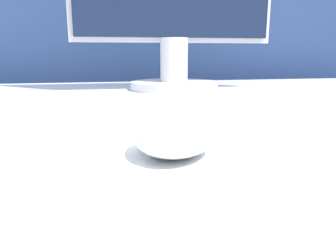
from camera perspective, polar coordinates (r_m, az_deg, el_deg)
The scene contains 3 objects.
partition_panel at distance 1.23m, azimuth -4.57°, elevation 4.83°, with size 5.00×0.03×1.35m.
computer_mouse_near at distance 0.31m, azimuth 1.16°, elevation -1.58°, with size 0.11×0.12×0.03m.
keyboard at distance 0.46m, azimuth -11.64°, elevation 2.42°, with size 0.37×0.17×0.02m.
Camera 1 is at (-0.14, -0.51, 0.84)m, focal length 35.00 mm.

